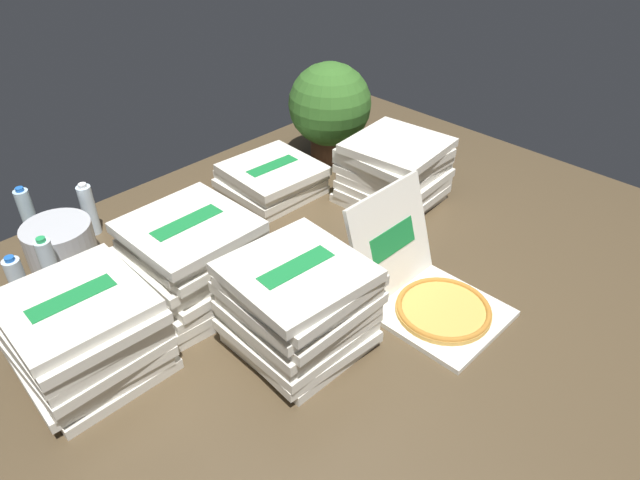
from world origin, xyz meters
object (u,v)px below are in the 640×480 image
at_px(open_pizza_box, 429,292).
at_px(pizza_stack_left_far, 298,306).
at_px(potted_plant, 330,107).
at_px(pizza_stack_left_mid, 193,261).
at_px(water_bottle_3, 50,266).
at_px(pizza_stack_center_far, 394,171).
at_px(pizza_stack_right_near, 86,336).
at_px(water_bottle_1, 20,285).
at_px(water_bottle_2, 89,210).
at_px(pizza_stack_right_mid, 271,179).
at_px(water_bottle_0, 28,214).
at_px(ice_bucket, 60,244).

bearing_deg(open_pizza_box, pizza_stack_left_far, 156.23).
bearing_deg(potted_plant, pizza_stack_left_mid, -159.56).
bearing_deg(water_bottle_3, pizza_stack_left_far, -62.36).
relative_size(open_pizza_box, pizza_stack_left_far, 1.20).
relative_size(pizza_stack_left_mid, pizza_stack_left_far, 1.02).
xyz_separation_m(pizza_stack_center_far, pizza_stack_left_far, (-0.96, -0.37, 0.02)).
distance_m(pizza_stack_center_far, pizza_stack_right_near, 1.50).
distance_m(open_pizza_box, potted_plant, 1.25).
height_order(water_bottle_3, potted_plant, potted_plant).
xyz_separation_m(pizza_stack_right_near, potted_plant, (1.60, 0.49, 0.14)).
distance_m(water_bottle_1, water_bottle_2, 0.51).
xyz_separation_m(open_pizza_box, water_bottle_3, (-0.91, 1.06, 0.04)).
bearing_deg(pizza_stack_right_mid, water_bottle_0, 154.78).
relative_size(pizza_stack_right_mid, pizza_stack_right_near, 0.99).
height_order(open_pizza_box, ice_bucket, open_pizza_box).
distance_m(pizza_stack_left_mid, ice_bucket, 0.62).
distance_m(pizza_stack_right_mid, pizza_stack_left_far, 1.02).
distance_m(pizza_stack_right_near, water_bottle_3, 0.48).
bearing_deg(ice_bucket, pizza_stack_left_far, -70.96).
xyz_separation_m(open_pizza_box, water_bottle_0, (-0.81, 1.47, 0.04)).
relative_size(pizza_stack_left_far, ice_bucket, 1.61).
bearing_deg(potted_plant, water_bottle_2, 168.70).
distance_m(pizza_stack_left_far, ice_bucket, 1.07).
bearing_deg(water_bottle_0, ice_bucket, -88.00).
bearing_deg(potted_plant, water_bottle_0, 164.35).
distance_m(pizza_stack_left_mid, pizza_stack_left_far, 0.46).
relative_size(pizza_stack_right_mid, water_bottle_0, 1.79).
distance_m(ice_bucket, potted_plant, 1.43).
height_order(pizza_stack_right_mid, water_bottle_2, water_bottle_2).
height_order(pizza_stack_right_mid, pizza_stack_right_near, pizza_stack_right_near).
bearing_deg(water_bottle_0, water_bottle_2, -38.06).
bearing_deg(pizza_stack_center_far, pizza_stack_left_mid, 176.00).
xyz_separation_m(water_bottle_2, water_bottle_3, (-0.29, -0.26, 0.00)).
distance_m(pizza_stack_left_far, pizza_stack_right_near, 0.67).
bearing_deg(potted_plant, open_pizza_box, -119.26).
bearing_deg(pizza_stack_center_far, open_pizza_box, -131.26).
relative_size(water_bottle_1, water_bottle_3, 1.00).
relative_size(pizza_stack_center_far, ice_bucket, 1.65).
height_order(water_bottle_0, potted_plant, potted_plant).
xyz_separation_m(pizza_stack_left_far, water_bottle_2, (-0.16, 1.12, -0.05)).
distance_m(pizza_stack_right_mid, water_bottle_1, 1.18).
distance_m(water_bottle_2, potted_plant, 1.26).
bearing_deg(water_bottle_2, water_bottle_3, -138.23).
bearing_deg(potted_plant, pizza_stack_center_far, -101.37).
xyz_separation_m(pizza_stack_center_far, water_bottle_2, (-1.12, 0.75, -0.04)).
height_order(pizza_stack_left_mid, pizza_stack_right_near, pizza_stack_left_mid).
bearing_deg(open_pizza_box, pizza_stack_right_mid, 81.83).
relative_size(water_bottle_0, potted_plant, 0.47).
relative_size(pizza_stack_center_far, pizza_stack_left_mid, 1.00).
bearing_deg(pizza_stack_right_near, pizza_stack_center_far, -0.65).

